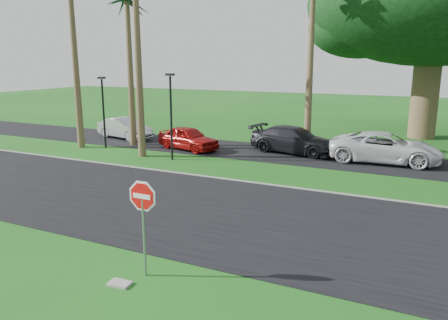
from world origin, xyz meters
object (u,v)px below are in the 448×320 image
car_red (188,138)px  car_minivan (385,148)px  car_dark (294,140)px  stop_sign_near (143,209)px  car_silver (125,129)px

car_red → car_minivan: (11.14, 1.57, 0.09)m
car_dark → stop_sign_near: bearing=-167.4°
stop_sign_near → car_red: (-7.09, 14.24, -1.08)m
car_silver → car_dark: 11.96m
stop_sign_near → car_red: bearing=116.5°
car_silver → stop_sign_near: bearing=-128.6°
car_silver → car_red: 6.05m
car_dark → car_minivan: 5.07m
stop_sign_near → car_silver: (-12.97, 15.65, -1.07)m
car_minivan → stop_sign_near: bearing=162.4°
car_silver → car_dark: size_ratio=0.81×
stop_sign_near → car_red: size_ratio=0.64×
car_red → car_minivan: bearing=-67.3°
stop_sign_near → car_dark: size_ratio=0.50×
car_silver → car_red: bearing=-91.8°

